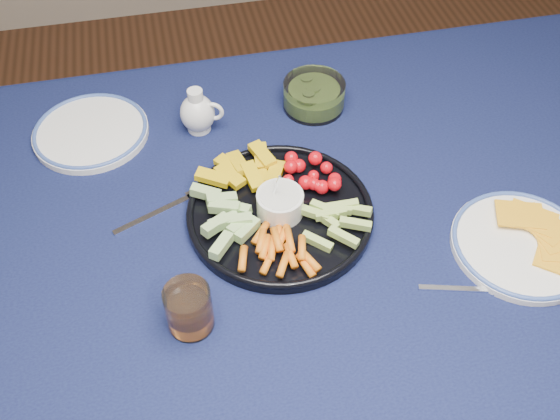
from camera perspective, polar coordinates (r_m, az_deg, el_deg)
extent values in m
plane|color=brown|center=(1.71, 2.07, -18.08)|extent=(4.00, 4.00, 0.00)
cylinder|color=#4B3219|center=(1.86, 21.23, 3.90)|extent=(0.07, 0.07, 0.70)
cube|color=#4B3219|center=(1.08, 3.12, -3.05)|extent=(1.60, 1.00, 0.04)
cube|color=#0E1238|center=(1.06, 3.17, -2.29)|extent=(1.66, 1.06, 0.01)
cube|color=#0E1238|center=(1.53, -2.10, 9.45)|extent=(1.66, 0.01, 0.30)
cylinder|color=black|center=(1.08, 0.00, -0.41)|extent=(0.32, 0.32, 0.01)
torus|color=black|center=(1.07, 0.00, -0.04)|extent=(0.32, 0.32, 0.01)
cylinder|color=white|center=(1.06, 0.00, 0.59)|extent=(0.08, 0.08, 0.04)
cylinder|color=silver|center=(1.04, 0.00, 1.24)|extent=(0.07, 0.07, 0.01)
cylinder|color=white|center=(1.25, -7.39, 7.54)|extent=(0.05, 0.05, 0.01)
ellipsoid|color=white|center=(1.23, -7.55, 8.75)|extent=(0.07, 0.07, 0.08)
cylinder|color=white|center=(1.20, -7.74, 10.20)|extent=(0.03, 0.03, 0.03)
torus|color=white|center=(1.22, -6.13, 8.95)|extent=(0.04, 0.02, 0.04)
torus|color=#3D5BAD|center=(1.21, -7.68, 9.70)|extent=(0.04, 0.04, 0.00)
cylinder|color=silver|center=(1.28, 3.13, 10.45)|extent=(0.12, 0.12, 0.06)
cylinder|color=#577722|center=(1.29, 3.11, 10.09)|extent=(0.10, 0.10, 0.03)
cylinder|color=white|center=(1.11, 21.18, -3.03)|extent=(0.23, 0.23, 0.01)
torus|color=#3D5BAD|center=(1.11, 21.28, -2.79)|extent=(0.23, 0.23, 0.01)
cylinder|color=silver|center=(0.93, -8.32, -8.92)|extent=(0.07, 0.07, 0.08)
cylinder|color=#C16816|center=(0.95, -8.20, -9.51)|extent=(0.06, 0.06, 0.04)
cube|color=white|center=(1.11, -11.47, -0.40)|extent=(0.14, 0.07, 0.00)
cube|color=white|center=(1.13, -7.58, 1.51)|extent=(0.04, 0.04, 0.00)
cube|color=white|center=(1.03, 15.91, -6.95)|extent=(0.12, 0.04, 0.00)
cube|color=white|center=(1.05, 19.61, -6.95)|extent=(0.03, 0.03, 0.00)
cylinder|color=white|center=(1.28, -16.89, 6.79)|extent=(0.22, 0.22, 0.01)
torus|color=#3D5BAD|center=(1.28, -16.97, 7.05)|extent=(0.22, 0.22, 0.01)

